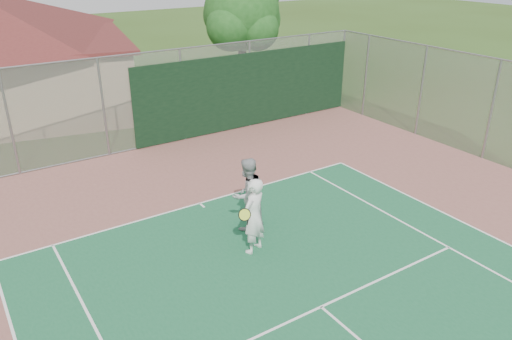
% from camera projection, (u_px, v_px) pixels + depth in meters
% --- Properties ---
extents(back_fence, '(20.08, 0.11, 3.53)m').
position_uv_depth(back_fence, '(185.00, 98.00, 18.80)').
color(back_fence, gray).
rests_on(back_fence, ground).
extents(side_fence_right, '(0.08, 9.00, 3.50)m').
position_uv_depth(side_fence_right, '(421.00, 91.00, 19.28)').
color(side_fence_right, gray).
rests_on(side_fence_right, ground).
extents(tree, '(4.27, 4.05, 5.96)m').
position_uv_depth(tree, '(244.00, 15.00, 23.77)').
color(tree, '#3A2215').
rests_on(tree, ground).
extents(player_white_front, '(1.04, 0.82, 1.93)m').
position_uv_depth(player_white_front, '(254.00, 216.00, 11.88)').
color(player_white_front, white).
rests_on(player_white_front, ground).
extents(player_grey_back, '(1.09, 0.92, 1.97)m').
position_uv_depth(player_grey_back, '(247.00, 195.00, 12.89)').
color(player_grey_back, '#9C9FA1').
rests_on(player_grey_back, ground).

